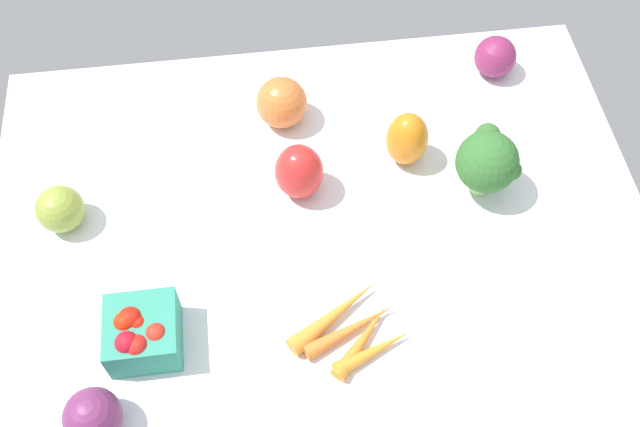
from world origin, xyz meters
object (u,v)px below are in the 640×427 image
Objects in this scene: heirloom_tomato_orange at (282,103)px; carrot_bunch at (353,330)px; berry_basket at (142,333)px; bell_pepper_red at (299,172)px; broccoli_head at (487,160)px; heirloom_tomato_green at (60,209)px; bell_pepper_orange at (407,139)px; red_onion_center at (93,416)px; red_onion_near_basket at (495,57)px.

heirloom_tomato_orange is 0.48× the size of carrot_bunch.
berry_basket is 34.34cm from bell_pepper_red.
heirloom_tomato_orange is (1.29, -15.10, -0.59)cm from bell_pepper_red.
broccoli_head is at bearing -136.65° from carrot_bunch.
heirloom_tomato_orange is (-35.92, -16.66, 0.63)cm from heirloom_tomato_green.
bell_pepper_red reaches higher than carrot_bunch.
heirloom_tomato_green is 0.72× the size of bell_pepper_orange.
heirloom_tomato_orange is at bearing -85.10° from bell_pepper_red.
bell_pepper_red reaches higher than heirloom_tomato_orange.
bell_pepper_orange is at bearing 150.43° from heirloom_tomato_orange.
bell_pepper_orange is 1.18× the size of heirloom_tomato_orange.
berry_basket reaches higher than heirloom_tomato_green.
red_onion_center is (-6.31, 33.32, 0.09)cm from heirloom_tomato_green.
heirloom_tomato_green is at bearing -60.61° from berry_basket.
bell_pepper_orange is 1.04× the size of bell_pepper_red.
carrot_bunch is at bearing -166.00° from red_onion_center.
broccoli_head is at bearing -158.70° from berry_basket.
carrot_bunch is (13.31, 30.14, -3.85)cm from bell_pepper_orange.
broccoli_head is (-66.30, 1.43, 3.42)cm from heirloom_tomato_green.
heirloom_tomato_green is 0.61× the size of broccoli_head.
broccoli_head reaches higher than berry_basket.
berry_basket is 0.82× the size of broccoli_head.
bell_pepper_orange is 0.57× the size of carrot_bunch.
bell_pepper_red is (18.02, 4.15, -0.19)cm from bell_pepper_orange.
broccoli_head is 34.02cm from carrot_bunch.
red_onion_near_basket is (-74.68, -23.15, -0.01)cm from heirloom_tomato_green.
bell_pepper_red reaches higher than red_onion_center.
carrot_bunch is at bearing 98.32° from heirloom_tomato_orange.
heirloom_tomato_orange is 1.14× the size of red_onion_center.
red_onion_center is (35.62, 8.88, 2.53)cm from carrot_bunch.
bell_pepper_red is at bearing -5.85° from broccoli_head.
red_onion_near_basket is at bearing -170.49° from heirloom_tomato_orange.
red_onion_near_basket is (-19.44, -17.45, -1.43)cm from bell_pepper_orange.
heirloom_tomato_orange reaches higher than heirloom_tomato_green.
berry_basket is 29.53cm from carrot_bunch.
bell_pepper_red is 43.26cm from red_onion_near_basket.
broccoli_head reaches higher than heirloom_tomato_green.
berry_basket is 1.14× the size of heirloom_tomato_orange.
heirloom_tomato_green and red_onion_near_basket have the same top height.
broccoli_head is (-29.08, 2.98, 2.20)cm from bell_pepper_red.
berry_basket is 12.63cm from red_onion_center.
broccoli_head reaches higher than bell_pepper_orange.
broccoli_head is (8.38, 24.57, 3.44)cm from red_onion_near_basket.
red_onion_center is at bearing 39.55° from red_onion_near_basket.
bell_pepper_orange is at bearing -113.82° from carrot_bunch.
berry_basket is at bearing 59.13° from heirloom_tomato_orange.
red_onion_center is at bearing 100.72° from heirloom_tomato_green.
carrot_bunch is at bearing 55.46° from red_onion_near_basket.
bell_pepper_red is at bearing -135.83° from berry_basket.
carrot_bunch is at bearing 66.18° from bell_pepper_orange.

